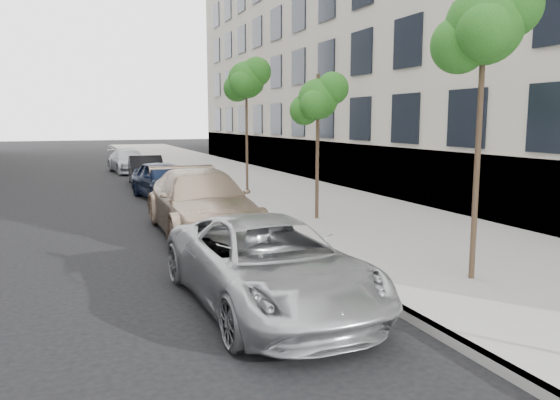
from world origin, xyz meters
TOP-DOWN VIEW (x-y plane):
  - ground at (0.00, 0.00)m, footprint 160.00×160.00m
  - sidewalk at (4.30, 24.00)m, footprint 6.40×72.00m
  - curb at (1.18, 24.00)m, footprint 0.15×72.00m
  - tree_near at (3.23, 1.50)m, footprint 1.66×1.46m
  - tree_mid at (3.23, 8.00)m, footprint 1.53×1.33m
  - tree_far at (3.23, 14.50)m, footprint 1.76×1.56m
  - minivan at (-0.57, 1.81)m, footprint 2.49×5.10m
  - suv at (-0.23, 7.74)m, footprint 2.36×5.68m
  - sedan_blue at (-0.10, 14.49)m, footprint 2.20×4.38m
  - sedan_black at (-0.10, 19.25)m, footprint 1.66×4.18m
  - sedan_rear at (-0.19, 25.84)m, footprint 2.25×4.62m

SIDE VIEW (x-z plane):
  - ground at x=0.00m, z-range 0.00..0.00m
  - sidewalk at x=4.30m, z-range 0.00..0.14m
  - curb at x=1.18m, z-range 0.00..0.14m
  - sedan_rear at x=-0.19m, z-range 0.00..1.30m
  - sedan_black at x=-0.10m, z-range 0.00..1.35m
  - minivan at x=-0.57m, z-range 0.00..1.39m
  - sedan_blue at x=-0.10m, z-range 0.00..1.43m
  - suv at x=-0.23m, z-range 0.00..1.64m
  - tree_mid at x=3.23m, z-range 1.45..5.59m
  - tree_far at x=3.23m, z-range 1.88..7.10m
  - tree_near at x=3.23m, z-range 1.91..7.11m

